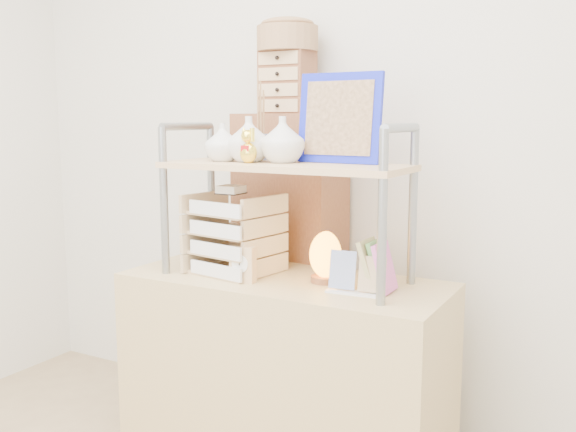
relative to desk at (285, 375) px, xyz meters
name	(u,v)px	position (x,y,z in m)	size (l,w,h in m)	color
desk	(285,375)	(0.00, 0.00, 0.00)	(1.20, 0.50, 0.75)	tan
cabinet	(290,272)	(-0.18, 0.37, 0.30)	(0.45, 0.24, 1.35)	brown
hutch	(278,156)	(-0.03, 0.01, 0.82)	(0.90, 0.34, 0.74)	gray
letter_tray	(232,238)	(-0.21, -0.02, 0.51)	(0.31, 0.30, 0.33)	tan
salt_lamp	(325,256)	(0.15, 0.02, 0.47)	(0.12, 0.11, 0.18)	brown
desk_clock	(243,264)	(-0.10, -0.12, 0.44)	(0.09, 0.05, 0.13)	tan
postcard_stand	(356,282)	(0.31, -0.07, 0.42)	(0.20, 0.07, 0.14)	white
drawer_chest	(287,83)	(-0.18, 0.35, 1.10)	(0.20, 0.16, 0.25)	brown
woven_basket	(287,39)	(-0.18, 0.35, 1.28)	(0.25, 0.25, 0.10)	olive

